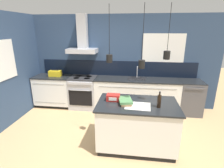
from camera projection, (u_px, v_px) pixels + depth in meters
ground_plane at (106, 145)px, 3.50m from camera, size 16.00×16.00×0.00m
wall_back at (115, 60)px, 4.98m from camera, size 5.60×2.09×2.60m
wall_left at (8, 70)px, 4.06m from camera, size 0.08×3.80×2.60m
counter_run_left at (54, 91)px, 5.19m from camera, size 1.06×0.64×0.91m
counter_run_sink at (136, 94)px, 4.88m from camera, size 2.29×0.64×1.23m
oven_range at (84, 92)px, 5.07m from camera, size 0.75×0.66×0.91m
dishwasher at (190, 97)px, 4.70m from camera, size 0.59×0.65×0.91m
kitchen_island at (137, 125)px, 3.34m from camera, size 1.48×0.89×0.91m
bottle_on_island at (159, 101)px, 3.00m from camera, size 0.07×0.07×0.29m
book_stack at (125, 101)px, 3.19m from camera, size 0.30×0.38×0.08m
red_supply_box at (113, 97)px, 3.31m from camera, size 0.25×0.17×0.12m
paper_pile at (138, 106)px, 3.08m from camera, size 0.46×0.37×0.01m
yellow_toolbox at (55, 73)px, 5.01m from camera, size 0.34×0.18×0.19m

